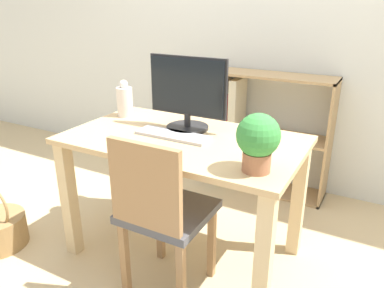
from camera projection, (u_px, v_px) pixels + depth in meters
ground_plane at (184, 250)px, 2.26m from camera, size 10.00×10.00×0.00m
wall_back at (262, 16)px, 2.76m from camera, size 8.00×0.05×2.60m
desk at (183, 160)px, 2.04m from camera, size 1.26×0.73×0.73m
monitor at (187, 92)px, 2.05m from camera, size 0.47×0.24×0.41m
keyboard at (173, 135)px, 2.00m from camera, size 0.41×0.13×0.02m
vase at (125, 100)px, 2.33m from camera, size 0.10×0.10×0.23m
potted_plant at (258, 140)px, 1.55m from camera, size 0.19×0.19×0.25m
chair at (162, 211)px, 1.78m from camera, size 0.40×0.40×0.86m
bookshelf at (239, 135)px, 2.97m from camera, size 0.99×0.28×0.91m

